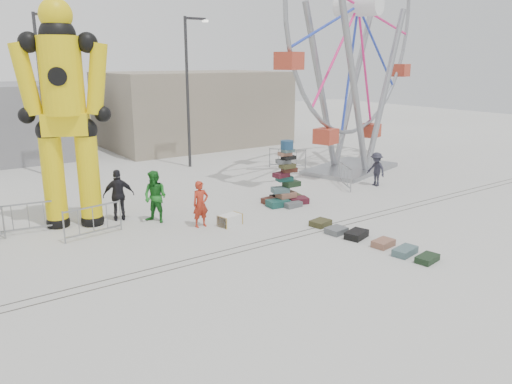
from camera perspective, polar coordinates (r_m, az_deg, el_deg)
ground at (r=16.16m, az=4.71°, el=-6.15°), size 90.00×90.00×0.00m
track_line_near at (r=16.59m, az=3.38°, el=-5.54°), size 40.00×0.04×0.01m
track_line_far at (r=16.89m, az=2.54°, el=-5.16°), size 40.00×0.04×0.01m
building_right at (r=35.85m, az=-7.24°, el=9.48°), size 12.00×8.00×5.00m
lamp_post_right at (r=27.72m, az=-7.68°, el=12.03°), size 1.41×0.25×8.00m
lamp_post_left at (r=27.20m, az=-23.15°, el=10.95°), size 1.41×0.25×8.00m
suitcase_tower at (r=20.58m, az=3.39°, el=0.65°), size 1.93×1.64×2.65m
crash_test_dummy at (r=18.36m, az=-21.04°, el=8.97°), size 3.09×1.80×7.99m
ferris_wheel at (r=26.91m, az=11.48°, el=17.85°), size 12.36×4.49×14.86m
steamer_trunk at (r=18.03m, az=-3.00°, el=-3.22°), size 0.91×0.64×0.39m
row_case_0 at (r=18.13m, az=7.38°, el=-3.52°), size 0.80×0.69×0.21m
row_case_1 at (r=17.42m, az=9.16°, el=-4.36°), size 0.74×0.64×0.21m
row_case_2 at (r=17.10m, az=11.42°, el=-4.78°), size 0.96×0.75×0.24m
row_case_3 at (r=16.54m, az=14.34°, el=-5.69°), size 0.79×0.59×0.22m
row_case_4 at (r=16.05m, az=16.66°, el=-6.49°), size 0.94×0.62×0.22m
row_case_5 at (r=15.71m, az=18.99°, el=-7.21°), size 0.84×0.58×0.19m
barricade_dummy_b at (r=18.79m, az=-24.56°, el=-2.69°), size 1.99×0.40×1.10m
barricade_dummy_c at (r=17.62m, az=-18.11°, el=-3.18°), size 2.00×0.37×1.10m
barricade_wheel_front at (r=23.67m, az=10.09°, el=1.85°), size 1.03×1.81×1.10m
barricade_wheel_back at (r=27.49m, az=3.61°, el=3.85°), size 1.40×1.57×1.10m
pedestrian_red at (r=17.79m, az=-6.36°, el=-1.38°), size 0.62×0.42×1.67m
pedestrian_green at (r=18.51m, az=-11.44°, el=-0.55°), size 1.10×1.17×1.92m
pedestrian_black at (r=19.06m, az=-15.42°, el=-0.35°), size 1.21×0.78×1.92m
pedestrian_grey at (r=24.22m, az=13.57°, el=2.56°), size 0.64×1.06×1.59m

